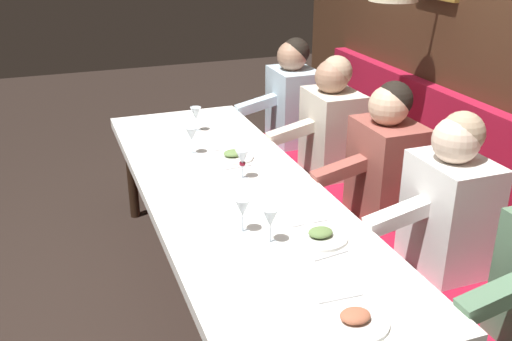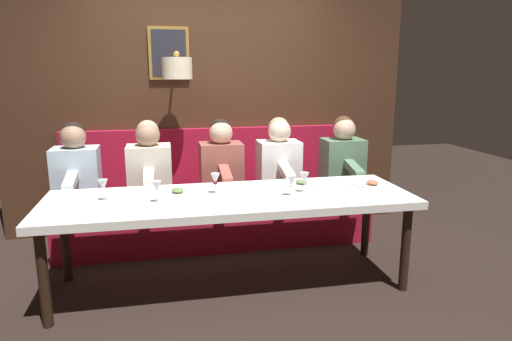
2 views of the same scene
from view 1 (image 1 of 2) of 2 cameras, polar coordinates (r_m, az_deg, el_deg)
The scene contains 16 objects.
ground_plane at distance 3.43m, azimuth -2.03°, elevation -13.03°, with size 12.00×12.00×0.00m, color black.
dining_table at distance 3.08m, azimuth -2.21°, elevation -2.79°, with size 0.90×2.80×0.74m.
banquette_bench at distance 3.63m, azimuth 11.47°, elevation -7.05°, with size 0.52×3.00×0.45m, color maroon.
back_wall_panel at distance 3.57m, azimuth 20.97°, elevation 11.00°, with size 0.59×4.20×2.90m.
diner_near at distance 2.92m, azimuth 18.32°, elevation -2.57°, with size 0.60×0.40×0.79m.
diner_middle at distance 3.34m, azimuth 12.51°, elevation 1.36°, with size 0.60×0.40×0.79m.
diner_far at distance 3.88m, azimuth 7.33°, elevation 4.84°, with size 0.60×0.40×0.79m.
diner_farthest at distance 4.43m, azimuth 3.56°, elevation 7.34°, with size 0.60×0.40×0.79m.
place_setting_0 at distance 3.43m, azimuth -2.26°, elevation 1.41°, with size 0.24×0.32×0.05m.
place_setting_1 at distance 2.60m, azimuth 6.27°, elevation -6.35°, with size 0.24×0.32×0.05m.
place_setting_2 at distance 2.12m, azimuth 9.59°, elevation -14.15°, with size 0.24×0.32×0.05m.
wine_glass_0 at distance 3.48m, azimuth -6.28°, elevation 3.42°, with size 0.07×0.07×0.16m.
wine_glass_1 at distance 2.50m, azimuth 1.40°, elevation -4.73°, with size 0.07×0.07×0.16m.
wine_glass_2 at distance 3.86m, azimuth -5.87°, elevation 5.47°, with size 0.07×0.07×0.16m.
wine_glass_3 at distance 3.12m, azimuth -1.34°, elevation 1.17°, with size 0.07×0.07×0.16m.
wine_glass_4 at distance 2.59m, azimuth -1.32°, elevation -3.75°, with size 0.07×0.07×0.16m.
Camera 1 is at (-0.84, -2.63, 2.03)m, focal length 41.16 mm.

